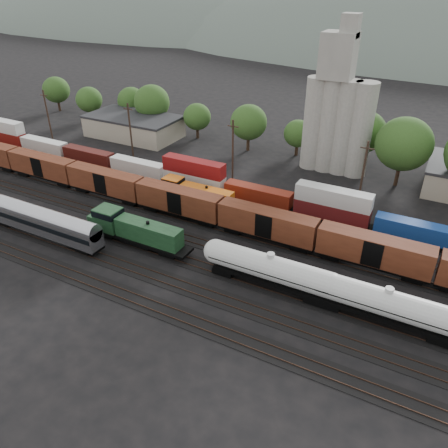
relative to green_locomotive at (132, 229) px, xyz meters
The scene contains 13 objects.
ground 15.82m from the green_locomotive, 18.70° to the left, with size 600.00×600.00×0.00m, color black.
tracks 15.81m from the green_locomotive, 18.70° to the left, with size 180.00×33.20×0.20m.
green_locomotive is the anchor object (origin of this frame).
tank_car_a 21.79m from the green_locomotive, ahead, with size 18.77×3.36×4.92m.
tank_car_b 35.94m from the green_locomotive, ahead, with size 18.44×3.30×4.83m.
passenger_coach 14.02m from the green_locomotive, 159.10° to the right, with size 22.04×2.72×5.00m.
orange_locomotive 15.06m from the green_locomotive, 85.22° to the left, with size 15.95×2.66×3.99m.
boxcar_string 26.79m from the green_locomotive, 21.92° to the left, with size 184.40×2.90×4.20m.
container_wall 36.63m from the green_locomotive, 33.09° to the left, with size 184.90×2.60×5.80m.
grain_silo 45.62m from the green_locomotive, 66.23° to the left, with size 13.40×5.00×29.00m.
industrial_sheds 45.59m from the green_locomotive, 62.00° to the left, with size 119.38×17.26×5.10m.
tree_band 56.00m from the green_locomotive, 52.12° to the left, with size 166.84×20.45×14.12m.
utility_poles 30.99m from the green_locomotive, 61.31° to the left, with size 122.20×0.36×12.00m.
Camera 1 is at (22.75, -46.96, 35.45)m, focal length 35.00 mm.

